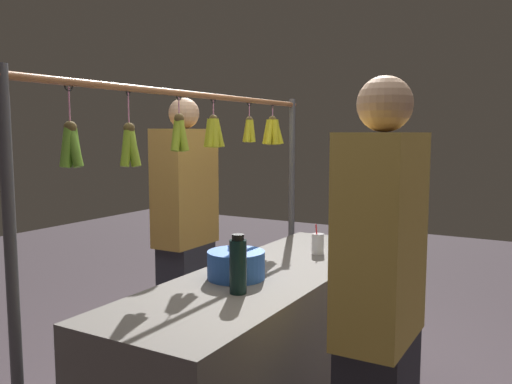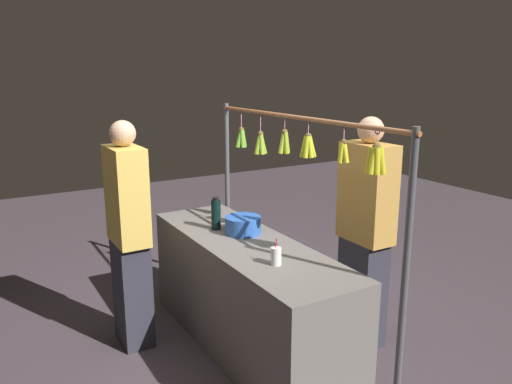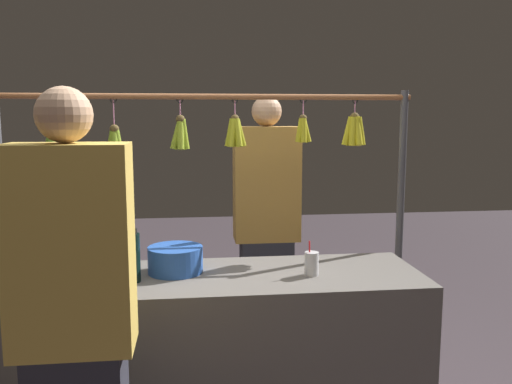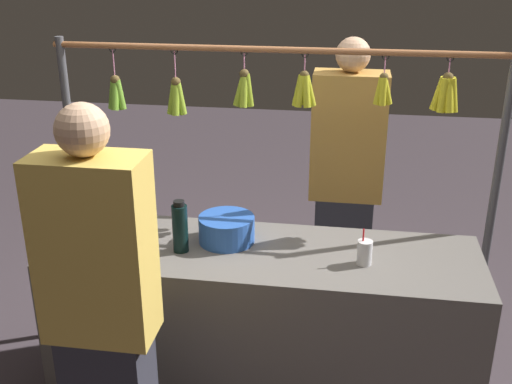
% 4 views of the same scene
% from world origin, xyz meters
% --- Properties ---
extents(ground_plane, '(12.00, 12.00, 0.00)m').
position_xyz_m(ground_plane, '(0.00, 0.00, 0.00)').
color(ground_plane, '#43393F').
extents(market_counter, '(2.09, 0.64, 0.86)m').
position_xyz_m(market_counter, '(0.00, 0.00, 0.43)').
color(market_counter, '#66605B').
rests_on(market_counter, ground).
extents(display_rack, '(2.32, 0.14, 1.79)m').
position_xyz_m(display_rack, '(-0.03, -0.43, 1.30)').
color(display_rack, '#4C4C51').
rests_on(display_rack, ground).
extents(water_bottle, '(0.08, 0.08, 0.26)m').
position_xyz_m(water_bottle, '(0.39, 0.06, 0.98)').
color(water_bottle, black).
rests_on(water_bottle, market_counter).
extents(blue_bucket, '(0.28, 0.28, 0.13)m').
position_xyz_m(blue_bucket, '(0.19, -0.07, 0.92)').
color(blue_bucket, blue).
rests_on(blue_bucket, market_counter).
extents(drink_cup, '(0.07, 0.07, 0.17)m').
position_xyz_m(drink_cup, '(-0.48, 0.06, 0.91)').
color(drink_cup, silver).
rests_on(drink_cup, market_counter).
extents(vendor_person, '(0.42, 0.23, 1.76)m').
position_xyz_m(vendor_person, '(-0.38, -0.81, 0.87)').
color(vendor_person, '#2D2D38').
rests_on(vendor_person, ground).
extents(customer_person, '(0.41, 0.22, 1.74)m').
position_xyz_m(customer_person, '(0.52, 0.72, 0.86)').
color(customer_person, '#2D2D38').
rests_on(customer_person, ground).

